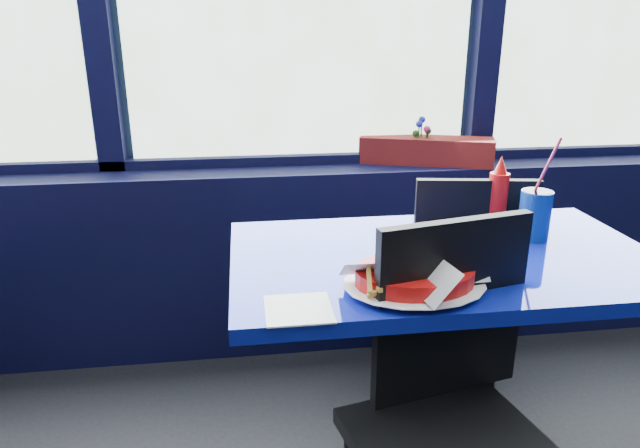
{
  "coord_description": "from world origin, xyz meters",
  "views": [
    {
      "loc": [
        -0.25,
        0.57,
        1.36
      ],
      "look_at": [
        -0.06,
        1.98,
        0.86
      ],
      "focal_mm": 32.0,
      "sensor_mm": 36.0,
      "label": 1
    }
  ],
  "objects_px": {
    "flower_vase": "(421,150)",
    "soda_cup": "(535,214)",
    "chair_near_front": "(452,397)",
    "ketchup_bottle": "(498,196)",
    "planter_box": "(426,150)",
    "chair_near_back": "(451,277)",
    "near_table": "(440,311)",
    "food_basket": "(417,274)"
  },
  "relations": [
    {
      "from": "flower_vase",
      "to": "soda_cup",
      "type": "distance_m",
      "value": 0.8
    },
    {
      "from": "chair_near_front",
      "to": "ketchup_bottle",
      "type": "bearing_deg",
      "value": 47.31
    },
    {
      "from": "chair_near_front",
      "to": "planter_box",
      "type": "relative_size",
      "value": 1.68
    },
    {
      "from": "chair_near_back",
      "to": "soda_cup",
      "type": "relative_size",
      "value": 2.89
    },
    {
      "from": "planter_box",
      "to": "ketchup_bottle",
      "type": "height_order",
      "value": "ketchup_bottle"
    },
    {
      "from": "planter_box",
      "to": "soda_cup",
      "type": "relative_size",
      "value": 1.78
    },
    {
      "from": "near_table",
      "to": "flower_vase",
      "type": "height_order",
      "value": "flower_vase"
    },
    {
      "from": "near_table",
      "to": "food_basket",
      "type": "height_order",
      "value": "food_basket"
    },
    {
      "from": "chair_near_front",
      "to": "planter_box",
      "type": "xyz_separation_m",
      "value": [
        0.32,
        1.25,
        0.32
      ]
    },
    {
      "from": "near_table",
      "to": "planter_box",
      "type": "bearing_deg",
      "value": 75.9
    },
    {
      "from": "chair_near_front",
      "to": "food_basket",
      "type": "xyz_separation_m",
      "value": [
        -0.05,
        0.15,
        0.25
      ]
    },
    {
      "from": "chair_near_front",
      "to": "flower_vase",
      "type": "distance_m",
      "value": 1.31
    },
    {
      "from": "chair_near_back",
      "to": "food_basket",
      "type": "relative_size",
      "value": 2.41
    },
    {
      "from": "near_table",
      "to": "chair_near_front",
      "type": "bearing_deg",
      "value": -104.49
    },
    {
      "from": "planter_box",
      "to": "food_basket",
      "type": "height_order",
      "value": "planter_box"
    },
    {
      "from": "chair_near_back",
      "to": "flower_vase",
      "type": "distance_m",
      "value": 0.65
    },
    {
      "from": "chair_near_back",
      "to": "ketchup_bottle",
      "type": "distance_m",
      "value": 0.36
    },
    {
      "from": "flower_vase",
      "to": "food_basket",
      "type": "height_order",
      "value": "flower_vase"
    },
    {
      "from": "food_basket",
      "to": "soda_cup",
      "type": "relative_size",
      "value": 1.2
    },
    {
      "from": "ketchup_bottle",
      "to": "chair_near_back",
      "type": "bearing_deg",
      "value": 123.27
    },
    {
      "from": "near_table",
      "to": "planter_box",
      "type": "distance_m",
      "value": 0.96
    },
    {
      "from": "chair_near_back",
      "to": "soda_cup",
      "type": "height_order",
      "value": "soda_cup"
    },
    {
      "from": "food_basket",
      "to": "near_table",
      "type": "bearing_deg",
      "value": 75.21
    },
    {
      "from": "planter_box",
      "to": "food_basket",
      "type": "relative_size",
      "value": 1.49
    },
    {
      "from": "chair_near_front",
      "to": "food_basket",
      "type": "height_order",
      "value": "chair_near_front"
    },
    {
      "from": "food_basket",
      "to": "chair_near_back",
      "type": "bearing_deg",
      "value": 80.33
    },
    {
      "from": "chair_near_back",
      "to": "flower_vase",
      "type": "xyz_separation_m",
      "value": [
        0.04,
        0.56,
        0.34
      ]
    },
    {
      "from": "ketchup_bottle",
      "to": "soda_cup",
      "type": "relative_size",
      "value": 0.74
    },
    {
      "from": "planter_box",
      "to": "flower_vase",
      "type": "relative_size",
      "value": 2.8
    },
    {
      "from": "flower_vase",
      "to": "chair_near_back",
      "type": "bearing_deg",
      "value": -94.45
    },
    {
      "from": "near_table",
      "to": "ketchup_bottle",
      "type": "xyz_separation_m",
      "value": [
        0.24,
        0.2,
        0.28
      ]
    },
    {
      "from": "flower_vase",
      "to": "food_basket",
      "type": "bearing_deg",
      "value": -107.64
    },
    {
      "from": "chair_near_back",
      "to": "ketchup_bottle",
      "type": "bearing_deg",
      "value": 132.55
    },
    {
      "from": "chair_near_back",
      "to": "planter_box",
      "type": "distance_m",
      "value": 0.66
    },
    {
      "from": "flower_vase",
      "to": "soda_cup",
      "type": "bearing_deg",
      "value": -82.52
    },
    {
      "from": "near_table",
      "to": "soda_cup",
      "type": "relative_size",
      "value": 3.83
    },
    {
      "from": "planter_box",
      "to": "ketchup_bottle",
      "type": "bearing_deg",
      "value": -69.41
    },
    {
      "from": "chair_near_back",
      "to": "flower_vase",
      "type": "height_order",
      "value": "flower_vase"
    },
    {
      "from": "near_table",
      "to": "chair_near_front",
      "type": "relative_size",
      "value": 1.28
    },
    {
      "from": "chair_near_front",
      "to": "planter_box",
      "type": "height_order",
      "value": "chair_near_front"
    },
    {
      "from": "planter_box",
      "to": "food_basket",
      "type": "xyz_separation_m",
      "value": [
        -0.37,
        -1.1,
        -0.06
      ]
    },
    {
      "from": "chair_near_front",
      "to": "ketchup_bottle",
      "type": "xyz_separation_m",
      "value": [
        0.33,
        0.56,
        0.31
      ]
    }
  ]
}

